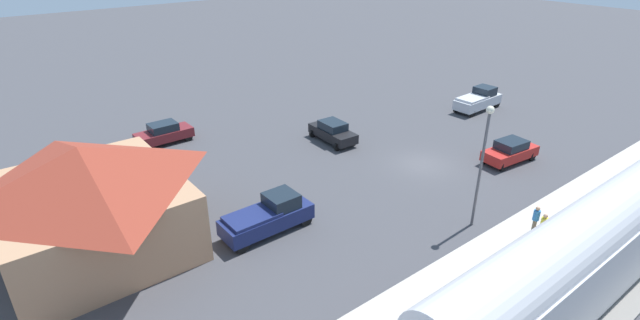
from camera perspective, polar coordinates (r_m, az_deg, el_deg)
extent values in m
plane|color=#424247|center=(36.19, 12.30, -0.52)|extent=(200.00, 200.00, 0.00)
cube|color=gray|center=(30.59, 32.76, -9.44)|extent=(4.80, 70.00, 0.18)
cube|color=#59544C|center=(30.37, 34.07, -9.71)|extent=(0.10, 70.00, 0.12)
cube|color=#59544C|center=(30.67, 31.61, -8.69)|extent=(0.10, 70.00, 0.12)
cube|color=#B7B2A8|center=(31.62, 26.19, -6.53)|extent=(3.20, 46.00, 0.30)
cube|color=silver|center=(23.61, 27.44, -12.43)|extent=(2.90, 19.21, 3.70)
cube|color=red|center=(24.21, 24.21, -11.57)|extent=(0.04, 17.67, 0.36)
cylinder|color=silver|center=(22.66, 28.33, -8.90)|extent=(2.75, 18.44, 2.76)
cube|color=tan|center=(28.07, -25.67, -6.26)|extent=(9.69, 8.83, 3.89)
pyramid|color=maroon|center=(26.73, -26.89, -0.71)|extent=(10.49, 9.63, 2.17)
cube|color=#4C3323|center=(29.41, -17.05, -5.24)|extent=(1.10, 0.08, 2.10)
cylinder|color=#23284C|center=(28.88, 25.16, -8.09)|extent=(0.22, 0.22, 0.85)
cylinder|color=yellow|center=(28.51, 25.44, -6.86)|extent=(0.36, 0.36, 0.62)
sphere|color=tan|center=(28.30, 25.60, -6.12)|extent=(0.24, 0.24, 0.24)
cylinder|color=brown|center=(29.42, 24.42, -7.30)|extent=(0.22, 0.22, 0.85)
cylinder|color=#2D72B7|center=(29.05, 24.68, -6.07)|extent=(0.36, 0.36, 0.62)
sphere|color=tan|center=(28.85, 24.83, -5.34)|extent=(0.24, 0.24, 0.24)
cube|color=red|center=(38.24, 21.94, 0.78)|extent=(2.27, 4.66, 0.76)
cube|color=#19232D|center=(37.97, 22.12, 1.74)|extent=(1.82, 2.31, 0.64)
cylinder|color=black|center=(40.10, 22.43, 1.24)|extent=(0.22, 0.68, 0.68)
cylinder|color=black|center=(39.31, 24.26, 0.41)|extent=(0.22, 0.68, 0.68)
cylinder|color=black|center=(37.53, 19.33, 0.12)|extent=(0.22, 0.68, 0.68)
cylinder|color=black|center=(36.69, 21.22, -0.79)|extent=(0.22, 0.68, 0.68)
cube|color=silver|center=(48.80, 18.49, 6.70)|extent=(2.14, 5.46, 0.92)
cube|color=#19232D|center=(49.39, 19.29, 7.88)|extent=(1.78, 1.78, 0.84)
cylinder|color=black|center=(51.12, 18.94, 6.92)|extent=(0.22, 0.76, 0.76)
cylinder|color=black|center=(50.31, 20.58, 6.37)|extent=(0.22, 0.76, 0.76)
cylinder|color=black|center=(47.64, 16.14, 5.98)|extent=(0.22, 0.76, 0.76)
cylinder|color=black|center=(46.77, 17.85, 5.39)|extent=(0.22, 0.76, 0.76)
cube|color=silver|center=(47.86, 17.96, 7.12)|extent=(1.96, 3.03, 0.20)
cube|color=navy|center=(27.39, -6.43, -7.12)|extent=(1.99, 5.41, 0.92)
cube|color=#19232D|center=(27.39, -4.70, -4.88)|extent=(1.73, 1.74, 0.84)
cylinder|color=black|center=(29.23, -3.72, -5.78)|extent=(0.22, 0.76, 0.76)
cylinder|color=black|center=(28.04, -1.69, -7.23)|extent=(0.22, 0.76, 0.76)
cylinder|color=black|center=(27.44, -11.18, -8.59)|extent=(0.22, 0.76, 0.76)
cylinder|color=black|center=(26.17, -9.38, -10.30)|extent=(0.22, 0.76, 0.76)
cube|color=navy|center=(26.70, -8.20, -6.77)|extent=(1.88, 2.98, 0.20)
cube|color=black|center=(39.05, 1.54, 3.24)|extent=(4.57, 2.01, 0.76)
cube|color=#19232D|center=(38.79, 1.55, 4.20)|extent=(2.22, 1.70, 0.64)
cylinder|color=black|center=(38.44, 4.02, 2.19)|extent=(0.22, 0.68, 0.68)
cylinder|color=black|center=(37.52, 2.13, 1.63)|extent=(0.22, 0.68, 0.68)
cylinder|color=black|center=(40.90, 0.99, 3.73)|extent=(0.22, 0.68, 0.68)
cylinder|color=black|center=(40.03, -0.85, 3.24)|extent=(0.22, 0.68, 0.68)
cube|color=maroon|center=(40.78, -18.30, 2.89)|extent=(1.90, 4.53, 0.76)
cube|color=#19232D|center=(40.53, -18.44, 3.80)|extent=(1.65, 2.18, 0.64)
cylinder|color=black|center=(42.16, -16.52, 3.32)|extent=(0.22, 0.68, 0.68)
cylinder|color=black|center=(40.77, -15.61, 2.68)|extent=(0.22, 0.68, 0.68)
cylinder|color=black|center=(41.14, -20.82, 2.12)|extent=(0.22, 0.68, 0.68)
cylinder|color=black|center=(39.72, -20.05, 1.42)|extent=(0.22, 0.68, 0.68)
cylinder|color=#515156|center=(28.02, 18.76, -1.38)|extent=(0.16, 0.16, 7.02)
sphere|color=#EAE5C6|center=(26.64, 19.87, 5.71)|extent=(0.44, 0.44, 0.44)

